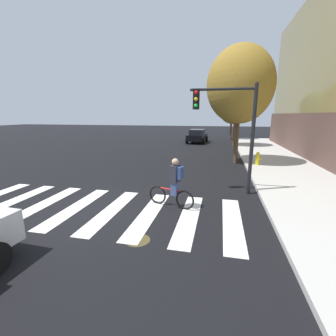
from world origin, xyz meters
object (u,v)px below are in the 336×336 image
object	(u,v)px
fire_hydrant	(258,159)
street_tree_mid	(236,103)
manhole_cover	(137,240)
street_tree_far	(232,109)
sedan_mid	(197,136)
street_tree_near	(240,85)
traffic_light_near	(231,120)
cyclist	(174,183)

from	to	relation	value
fire_hydrant	street_tree_mid	xyz separation A→B (m)	(-0.91, 9.33, 3.60)
manhole_cover	fire_hydrant	xyz separation A→B (m)	(4.14, 9.41, 0.53)
street_tree_far	manhole_cover	bearing A→B (deg)	-97.09
sedan_mid	street_tree_near	bearing A→B (deg)	-72.11
street_tree_near	manhole_cover	bearing A→B (deg)	-105.80
fire_hydrant	street_tree_mid	world-z (taller)	street_tree_mid
traffic_light_near	street_tree_near	size ratio (longest dim) A/B	0.59
cyclist	traffic_light_near	distance (m)	3.35
sedan_mid	street_tree_near	xyz separation A→B (m)	(3.56, -11.01, 4.06)
fire_hydrant	street_tree_far	world-z (taller)	street_tree_far
cyclist	street_tree_mid	distance (m)	16.99
cyclist	street_tree_mid	bearing A→B (deg)	80.51
cyclist	traffic_light_near	world-z (taller)	traffic_light_near
sedan_mid	fire_hydrant	bearing A→B (deg)	-68.25
street_tree_mid	street_tree_far	world-z (taller)	street_tree_mid
manhole_cover	fire_hydrant	size ratio (longest dim) A/B	0.82
cyclist	street_tree_far	world-z (taller)	street_tree_far
cyclist	street_tree_far	xyz separation A→B (m)	(2.69, 23.17, 2.98)
manhole_cover	cyclist	size ratio (longest dim) A/B	0.38
sedan_mid	cyclist	world-z (taller)	cyclist
traffic_light_near	fire_hydrant	distance (m)	5.92
street_tree_mid	street_tree_far	bearing A→B (deg)	90.51
cyclist	fire_hydrant	distance (m)	8.00
manhole_cover	street_tree_near	distance (m)	11.78
cyclist	manhole_cover	bearing A→B (deg)	-101.83
fire_hydrant	street_tree_near	xyz separation A→B (m)	(-1.21, 0.94, 4.29)
fire_hydrant	street_tree_mid	distance (m)	10.04
manhole_cover	fire_hydrant	distance (m)	10.29
sedan_mid	street_tree_mid	world-z (taller)	street_tree_mid
manhole_cover	cyclist	xyz separation A→B (m)	(0.48, 2.30, 0.84)
street_tree_near	street_tree_far	world-z (taller)	street_tree_near
street_tree_far	street_tree_mid	bearing A→B (deg)	-89.49
fire_hydrant	traffic_light_near	bearing A→B (deg)	-110.17
manhole_cover	street_tree_near	size ratio (longest dim) A/B	0.09
cyclist	fire_hydrant	size ratio (longest dim) A/B	2.17
manhole_cover	street_tree_near	world-z (taller)	street_tree_near
street_tree_near	cyclist	bearing A→B (deg)	-106.91
cyclist	street_tree_near	bearing A→B (deg)	73.09
manhole_cover	cyclist	distance (m)	2.49
cyclist	traffic_light_near	bearing A→B (deg)	48.35
traffic_light_near	fire_hydrant	size ratio (longest dim) A/B	5.38
fire_hydrant	sedan_mid	bearing A→B (deg)	111.75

